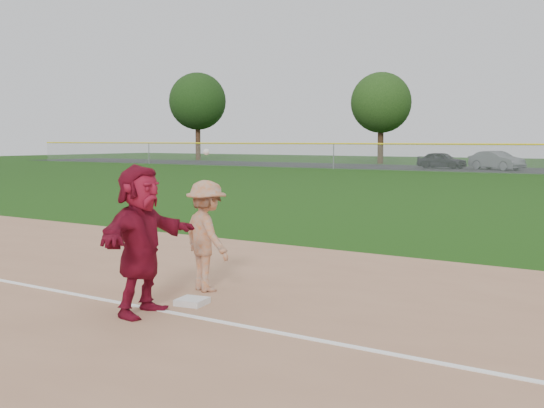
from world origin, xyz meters
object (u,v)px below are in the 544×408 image
Objects in this scene: car_left at (442,160)px; car_mid at (497,160)px; first_base at (192,301)px; base_runner at (140,240)px.

car_left is 4.37m from car_mid.
first_base is 0.10× the size of car_left.
base_runner reaches higher than car_left.
first_base is 1.24m from base_runner.
car_left is at bearing 105.87° from first_base.
car_left is 0.89× the size of car_mid.
base_runner reaches higher than car_mid.
base_runner is at bearing -105.35° from first_base.
base_runner is 0.51× the size of car_left.
first_base is 0.09× the size of car_mid.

